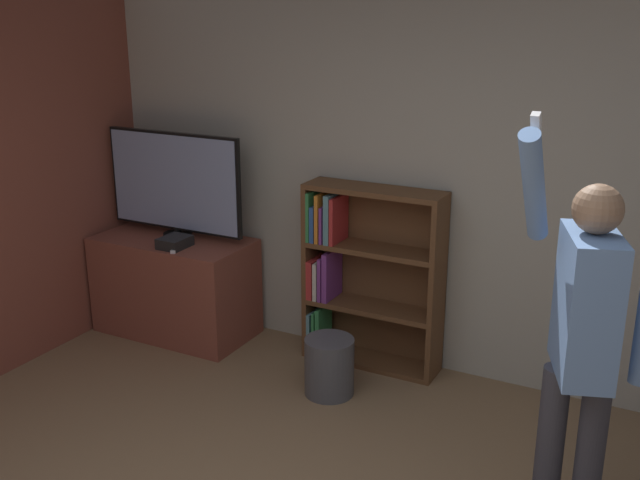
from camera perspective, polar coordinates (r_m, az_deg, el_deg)
The scene contains 8 objects.
wall_back at distance 5.03m, azimuth 9.34°, elevation 4.58°, with size 7.18×0.09×2.70m.
tv_ledge at distance 5.90m, azimuth -10.95°, elevation -3.43°, with size 1.19×0.62×0.76m.
television at distance 5.71m, azimuth -11.02°, elevation 4.24°, with size 1.16×0.22×0.80m.
game_console at distance 5.56m, azimuth -11.01°, elevation -0.17°, with size 0.19×0.23×0.08m.
remote_loose at distance 5.49m, azimuth -10.97°, elevation -0.70°, with size 0.09×0.14×0.02m.
bookshelf at distance 5.24m, azimuth 3.13°, elevation -2.56°, with size 0.98×0.28×1.29m.
person at distance 3.54m, azimuth 19.41°, elevation -6.77°, with size 0.59×0.58×2.06m.
waste_bin at distance 4.97m, azimuth 0.71°, elevation -9.60°, with size 0.33×0.33×0.39m.
Camera 1 is at (1.53, -1.97, 2.47)m, focal length 42.00 mm.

